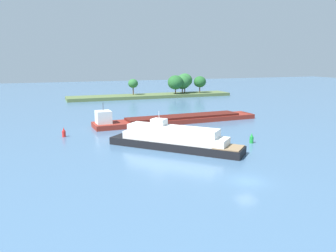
% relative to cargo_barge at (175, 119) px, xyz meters
% --- Properties ---
extents(ground_plane, '(400.00, 400.00, 0.00)m').
position_rel_cargo_barge_xyz_m(ground_plane, '(-6.19, -40.30, -0.87)').
color(ground_plane, '#476B8E').
extents(treeline_island, '(65.60, 10.37, 9.21)m').
position_rel_cargo_barge_xyz_m(treeline_island, '(17.78, 53.67, 2.48)').
color(treeline_island, '#566B3D').
rests_on(treeline_island, ground).
extents(cargo_barge, '(41.06, 8.05, 5.72)m').
position_rel_cargo_barge_xyz_m(cargo_barge, '(0.00, 0.00, 0.00)').
color(cargo_barge, maroon).
rests_on(cargo_barge, ground).
extents(white_riverboat, '(19.72, 20.18, 6.40)m').
position_rel_cargo_barge_xyz_m(white_riverboat, '(-9.00, -22.48, 0.82)').
color(white_riverboat, black).
rests_on(white_riverboat, ground).
extents(channel_buoy_red, '(0.70, 0.70, 1.90)m').
position_rel_cargo_barge_xyz_m(channel_buoy_red, '(-26.12, -6.51, -0.06)').
color(channel_buoy_red, red).
rests_on(channel_buoy_red, ground).
extents(channel_buoy_green, '(0.70, 0.70, 1.90)m').
position_rel_cargo_barge_xyz_m(channel_buoy_green, '(5.72, -23.76, -0.06)').
color(channel_buoy_green, green).
rests_on(channel_buoy_green, ground).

